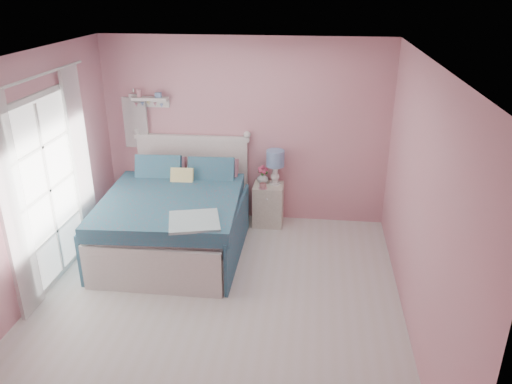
% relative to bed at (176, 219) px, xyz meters
% --- Properties ---
extents(floor, '(4.50, 4.50, 0.00)m').
position_rel_bed_xyz_m(floor, '(0.76, -1.18, -0.41)').
color(floor, silver).
rests_on(floor, ground).
extents(room_shell, '(4.50, 4.50, 4.50)m').
position_rel_bed_xyz_m(room_shell, '(0.76, -1.18, 1.17)').
color(room_shell, pink).
rests_on(room_shell, floor).
extents(bed, '(1.77, 2.17, 1.23)m').
position_rel_bed_xyz_m(bed, '(0.00, 0.00, 0.00)').
color(bed, silver).
rests_on(bed, floor).
extents(nightstand, '(0.42, 0.41, 0.60)m').
position_rel_bed_xyz_m(nightstand, '(1.12, 0.84, -0.11)').
color(nightstand, beige).
rests_on(nightstand, floor).
extents(table_lamp, '(0.25, 0.25, 0.50)m').
position_rel_bed_xyz_m(table_lamp, '(1.21, 0.89, 0.54)').
color(table_lamp, white).
rests_on(table_lamp, nightstand).
extents(vase, '(0.17, 0.17, 0.17)m').
position_rel_bed_xyz_m(vase, '(1.03, 0.90, 0.27)').
color(vase, silver).
rests_on(vase, nightstand).
extents(teacup, '(0.13, 0.13, 0.08)m').
position_rel_bed_xyz_m(teacup, '(1.06, 0.71, 0.23)').
color(teacup, tan).
rests_on(teacup, nightstand).
extents(roses, '(0.14, 0.11, 0.12)m').
position_rel_bed_xyz_m(roses, '(1.03, 0.90, 0.39)').
color(roses, '#DB4B72').
rests_on(roses, vase).
extents(wall_shelf, '(0.50, 0.15, 0.25)m').
position_rel_bed_xyz_m(wall_shelf, '(-0.55, 1.01, 1.32)').
color(wall_shelf, silver).
rests_on(wall_shelf, room_shell).
extents(hanging_dress, '(0.34, 0.03, 0.72)m').
position_rel_bed_xyz_m(hanging_dress, '(-0.79, 1.00, 0.99)').
color(hanging_dress, white).
rests_on(hanging_dress, room_shell).
extents(french_door, '(0.04, 1.32, 2.16)m').
position_rel_bed_xyz_m(french_door, '(-1.21, -0.78, 0.66)').
color(french_door, silver).
rests_on(french_door, floor).
extents(curtain_near, '(0.04, 0.40, 2.32)m').
position_rel_bed_xyz_m(curtain_near, '(-1.16, -1.53, 0.77)').
color(curtain_near, white).
rests_on(curtain_near, floor).
extents(curtain_far, '(0.04, 0.40, 2.32)m').
position_rel_bed_xyz_m(curtain_far, '(-1.16, -0.04, 0.77)').
color(curtain_far, white).
rests_on(curtain_far, floor).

